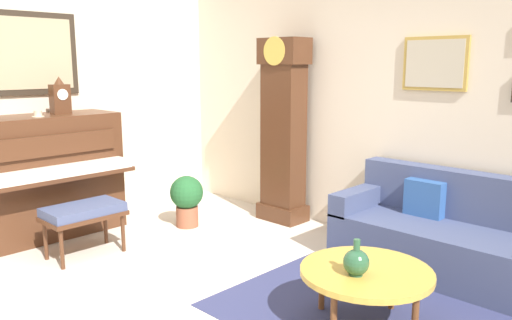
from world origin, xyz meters
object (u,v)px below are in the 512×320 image
(piano_bench, at_px, (84,213))
(couch, at_px, (451,237))
(piano, at_px, (47,176))
(potted_plant, at_px, (187,197))
(teacup, at_px, (38,114))
(green_jug, at_px, (356,262))
(coffee_table, at_px, (366,274))
(grandfather_clock, at_px, (283,136))
(mantel_clock, at_px, (60,97))

(piano_bench, height_order, couch, couch)
(piano, distance_m, potted_plant, 1.44)
(teacup, relative_size, green_jug, 0.48)
(teacup, distance_m, potted_plant, 1.71)
(piano_bench, xyz_separation_m, coffee_table, (2.57, 0.67, -0.02))
(teacup, bearing_deg, coffee_table, 12.58)
(grandfather_clock, height_order, teacup, grandfather_clock)
(grandfather_clock, xyz_separation_m, coffee_table, (1.98, -1.43, -0.58))
(piano, height_order, green_jug, piano)
(grandfather_clock, bearing_deg, teacup, -120.47)
(teacup, bearing_deg, mantel_clock, 112.07)
(coffee_table, distance_m, potted_plant, 2.63)
(grandfather_clock, bearing_deg, potted_plant, -123.15)
(grandfather_clock, height_order, mantel_clock, grandfather_clock)
(teacup, xyz_separation_m, green_jug, (3.25, 0.60, -0.77))
(piano, bearing_deg, mantel_clock, 89.20)
(piano_bench, relative_size, couch, 0.37)
(piano, bearing_deg, green_jug, 8.61)
(teacup, height_order, potted_plant, teacup)
(couch, xyz_separation_m, teacup, (-3.27, -2.02, 0.95))
(teacup, xyz_separation_m, potted_plant, (0.68, 1.25, -0.94))
(mantel_clock, distance_m, teacup, 0.34)
(green_jug, distance_m, potted_plant, 2.66)
(grandfather_clock, bearing_deg, mantel_clock, -126.52)
(piano_bench, bearing_deg, piano, 177.69)
(teacup, bearing_deg, green_jug, 10.46)
(piano, relative_size, coffee_table, 1.64)
(teacup, bearing_deg, piano_bench, 4.85)
(piano, distance_m, coffee_table, 3.44)
(piano, xyz_separation_m, green_jug, (3.37, 0.51, -0.13))
(grandfather_clock, height_order, potted_plant, grandfather_clock)
(piano, relative_size, couch, 0.76)
(couch, bearing_deg, piano, -150.41)
(piano, height_order, potted_plant, piano)
(piano_bench, bearing_deg, grandfather_clock, 74.37)
(piano, bearing_deg, teacup, -37.18)
(piano_bench, xyz_separation_m, green_jug, (2.57, 0.54, 0.09))
(piano_bench, relative_size, grandfather_clock, 0.34)
(piano, xyz_separation_m, couch, (3.39, 1.92, -0.31))
(green_jug, bearing_deg, mantel_clock, -174.67)
(coffee_table, relative_size, green_jug, 3.67)
(couch, bearing_deg, piano_bench, -142.92)
(piano, bearing_deg, grandfather_clock, 56.12)
(piano, relative_size, piano_bench, 2.06)
(piano_bench, bearing_deg, mantel_clock, 164.02)
(potted_plant, bearing_deg, mantel_clock, -129.43)
(piano_bench, relative_size, coffee_table, 0.80)
(green_jug, bearing_deg, grandfather_clock, 141.85)
(couch, distance_m, green_jug, 1.43)
(mantel_clock, bearing_deg, green_jug, 5.33)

